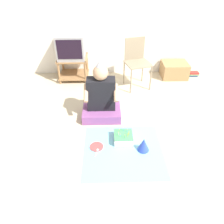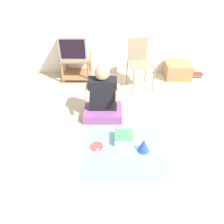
% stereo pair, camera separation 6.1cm
% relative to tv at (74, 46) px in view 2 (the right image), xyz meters
% --- Properties ---
extents(ground_plane, '(16.00, 16.00, 0.00)m').
position_rel_tv_xyz_m(ground_plane, '(1.20, -1.97, -0.67)').
color(ground_plane, beige).
extents(wall_back, '(6.40, 0.06, 2.55)m').
position_rel_tv_xyz_m(wall_back, '(1.20, 0.29, 0.60)').
color(wall_back, white).
rests_on(wall_back, ground_plane).
extents(tv_stand, '(0.57, 0.51, 0.45)m').
position_rel_tv_xyz_m(tv_stand, '(-0.00, -0.00, -0.40)').
color(tv_stand, '#997047').
rests_on(tv_stand, ground_plane).
extents(tv, '(0.50, 0.50, 0.45)m').
position_rel_tv_xyz_m(tv, '(0.00, 0.00, 0.00)').
color(tv, '#99999E').
rests_on(tv, tv_stand).
extents(folding_chair, '(0.52, 0.50, 0.89)m').
position_rel_tv_xyz_m(folding_chair, '(1.20, -0.32, -0.15)').
color(folding_chair, gray).
rests_on(folding_chair, ground_plane).
extents(cardboard_box_stack, '(0.51, 0.43, 0.30)m').
position_rel_tv_xyz_m(cardboard_box_stack, '(2.04, 0.01, -0.52)').
color(cardboard_box_stack, '#A87F51').
rests_on(cardboard_box_stack, ground_plane).
extents(book_pile, '(0.19, 0.15, 0.09)m').
position_rel_tv_xyz_m(book_pile, '(2.47, 0.04, -0.63)').
color(book_pile, '#284793').
rests_on(book_pile, ground_plane).
extents(person_seated, '(0.58, 0.44, 0.91)m').
position_rel_tv_xyz_m(person_seated, '(0.57, -1.30, -0.36)').
color(person_seated, '#8C4C8C').
rests_on(person_seated, ground_plane).
extents(party_cloth, '(1.02, 0.97, 0.01)m').
position_rel_tv_xyz_m(party_cloth, '(0.85, -2.08, -0.67)').
color(party_cloth, '#7FC6E0').
rests_on(party_cloth, ground_plane).
extents(birthday_cake, '(0.25, 0.25, 0.16)m').
position_rel_tv_xyz_m(birthday_cake, '(0.86, -1.89, -0.61)').
color(birthday_cake, white).
rests_on(birthday_cake, party_cloth).
extents(party_hat_blue, '(0.15, 0.15, 0.18)m').
position_rel_tv_xyz_m(party_hat_blue, '(1.11, -2.07, -0.57)').
color(party_hat_blue, blue).
rests_on(party_hat_blue, party_cloth).
extents(paper_plate, '(0.18, 0.18, 0.01)m').
position_rel_tv_xyz_m(paper_plate, '(0.50, -2.00, -0.66)').
color(paper_plate, '#D84C4C').
rests_on(paper_plate, party_cloth).
extents(plastic_spoon_near, '(0.06, 0.14, 0.01)m').
position_rel_tv_xyz_m(plastic_spoon_near, '(0.51, -2.08, -0.66)').
color(plastic_spoon_near, white).
rests_on(plastic_spoon_near, party_cloth).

